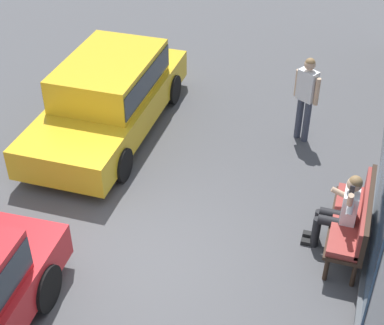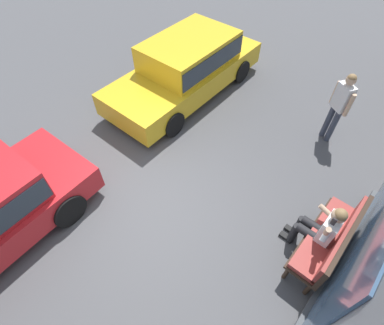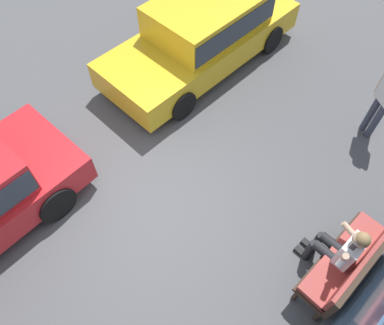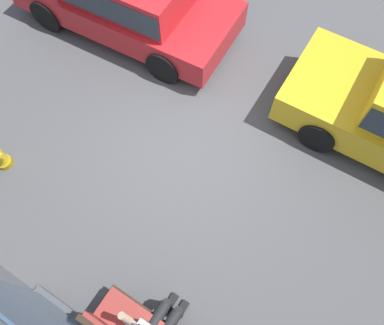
{
  "view_description": "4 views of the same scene",
  "coord_description": "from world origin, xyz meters",
  "views": [
    {
      "loc": [
        5.65,
        2.6,
        6.44
      ],
      "look_at": [
        -1.44,
        0.3,
        0.99
      ],
      "focal_mm": 55.0,
      "sensor_mm": 36.0,
      "label": 1
    },
    {
      "loc": [
        1.76,
        2.6,
        5.1
      ],
      "look_at": [
        -0.98,
        0.22,
        0.77
      ],
      "focal_mm": 28.0,
      "sensor_mm": 36.0,
      "label": 2
    },
    {
      "loc": [
        1.51,
        2.6,
        5.72
      ],
      "look_at": [
        -0.81,
        0.23,
        0.85
      ],
      "focal_mm": 35.0,
      "sensor_mm": 36.0,
      "label": 3
    },
    {
      "loc": [
        -1.78,
        2.6,
        5.66
      ],
      "look_at": [
        -0.49,
        0.55,
        0.75
      ],
      "focal_mm": 35.0,
      "sensor_mm": 36.0,
      "label": 4
    }
  ],
  "objects": [
    {
      "name": "bench",
      "position": [
        -1.35,
        2.9,
        0.62
      ],
      "size": [
        1.69,
        0.55,
        1.05
      ],
      "color": "#332319",
      "rests_on": "ground_plane"
    },
    {
      "name": "ground_plane",
      "position": [
        0.0,
        0.0,
        0.0
      ],
      "size": [
        60.0,
        60.0,
        0.0
      ],
      "primitive_type": "plane",
      "color": "#4C4C4F"
    },
    {
      "name": "person_on_phone",
      "position": [
        -1.32,
        2.67,
        0.74
      ],
      "size": [
        0.73,
        0.74,
        1.38
      ],
      "color": "black",
      "rests_on": "ground_plane"
    },
    {
      "name": "parked_car_near",
      "position": [
        -3.36,
        -2.02,
        0.8
      ],
      "size": [
        4.6,
        1.94,
        1.47
      ],
      "color": "gold",
      "rests_on": "ground_plane"
    }
  ]
}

